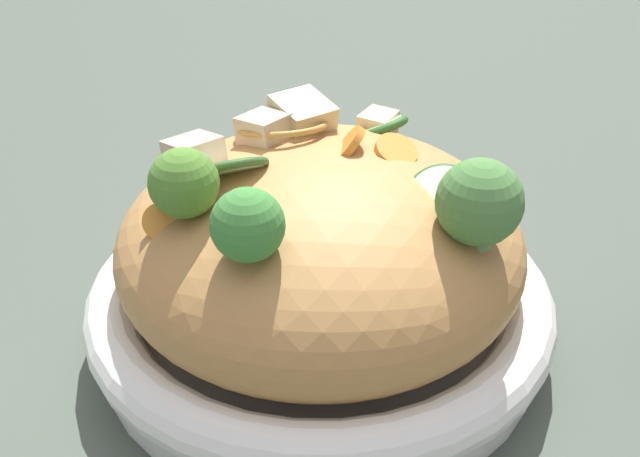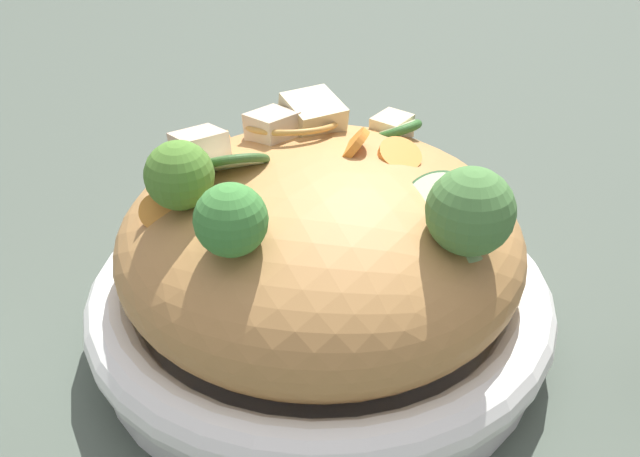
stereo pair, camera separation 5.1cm
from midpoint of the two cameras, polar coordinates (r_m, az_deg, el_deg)
ground_plane at (r=0.57m, az=2.62°, el=-7.75°), size 3.00×3.00×0.00m
serving_bowl at (r=0.55m, az=2.69°, el=-5.60°), size 0.31×0.31×0.05m
noodle_heap at (r=0.52m, az=2.83°, el=-1.20°), size 0.26×0.26×0.13m
broccoli_florets at (r=0.44m, az=3.97°, el=1.58°), size 0.16×0.19×0.06m
carrot_coins at (r=0.52m, az=0.40°, el=4.90°), size 0.16×0.16×0.05m
zucchini_slices at (r=0.51m, az=4.58°, el=4.52°), size 0.17×0.16×0.04m
chicken_chunks at (r=0.53m, az=0.12°, el=6.72°), size 0.16×0.08×0.04m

